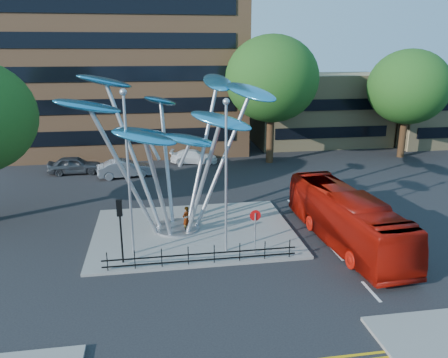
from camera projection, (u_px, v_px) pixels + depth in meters
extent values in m
plane|color=black|center=(226.00, 281.00, 21.11)|extent=(120.00, 120.00, 0.00)
cube|color=slate|center=(194.00, 232.00, 26.61)|extent=(12.00, 9.00, 0.15)
cube|color=#956441|center=(121.00, 7.00, 46.13)|extent=(25.00, 15.00, 30.00)
cube|color=tan|center=(319.00, 109.00, 50.76)|extent=(15.00, 8.00, 8.00)
cube|color=tan|center=(439.00, 113.00, 51.15)|extent=(12.00, 8.00, 7.00)
cylinder|color=black|center=(270.00, 134.00, 42.30)|extent=(0.70, 0.70, 5.72)
ellipsoid|color=#174814|center=(272.00, 79.00, 40.81)|extent=(8.80, 8.80, 8.10)
cylinder|color=black|center=(403.00, 133.00, 44.53)|extent=(0.70, 0.70, 5.06)
ellipsoid|color=#174814|center=(409.00, 87.00, 43.21)|extent=(8.00, 8.00, 7.36)
cylinder|color=#9EA0A5|center=(177.00, 228.00, 26.89)|extent=(2.80, 2.80, 0.12)
cylinder|color=#9EA0A5|center=(154.00, 171.00, 25.03)|extent=(0.24, 0.24, 7.80)
ellipsoid|color=#2C90C2|center=(88.00, 106.00, 22.47)|extent=(3.92, 2.95, 1.39)
cylinder|color=#9EA0A5|center=(169.00, 184.00, 24.98)|extent=(0.24, 0.24, 6.40)
ellipsoid|color=#2C90C2|center=(144.00, 137.00, 21.79)|extent=(3.47, 1.78, 1.31)
cylinder|color=#9EA0A5|center=(186.00, 177.00, 25.23)|extent=(0.24, 0.24, 7.00)
ellipsoid|color=#2C90C2|center=(221.00, 121.00, 22.99)|extent=(3.81, 3.11, 1.36)
cylinder|color=#9EA0A5|center=(195.00, 163.00, 25.91)|extent=(0.24, 0.24, 8.20)
ellipsoid|color=#2C90C2|center=(251.00, 92.00, 25.62)|extent=(3.52, 4.06, 1.44)
cylinder|color=#9EA0A5|center=(187.00, 157.00, 26.64)|extent=(0.24, 0.24, 8.60)
ellipsoid|color=#2C90C2|center=(217.00, 82.00, 27.63)|extent=(2.21, 3.79, 1.39)
cylinder|color=#9EA0A5|center=(171.00, 167.00, 26.75)|extent=(0.24, 0.24, 7.40)
ellipsoid|color=#2C90C2|center=(161.00, 101.00, 28.09)|extent=(3.02, 3.71, 1.34)
cylinder|color=#9EA0A5|center=(157.00, 158.00, 25.86)|extent=(0.24, 0.24, 8.80)
ellipsoid|color=#2C90C2|center=(105.00, 81.00, 25.49)|extent=(3.88, 3.60, 1.42)
ellipsoid|color=#2C90C2|center=(142.00, 133.00, 25.09)|extent=(3.40, 1.96, 1.13)
ellipsoid|color=#2C90C2|center=(190.00, 140.00, 25.05)|extent=(3.39, 2.16, 1.11)
cylinder|color=#9EA0A5|center=(129.00, 178.00, 22.46)|extent=(0.14, 0.14, 8.50)
sphere|color=#9EA0A5|center=(123.00, 92.00, 21.20)|extent=(0.36, 0.36, 0.36)
cylinder|color=#9EA0A5|center=(226.00, 181.00, 22.82)|extent=(0.14, 0.14, 8.00)
sphere|color=#9EA0A5|center=(226.00, 102.00, 21.64)|extent=(0.36, 0.36, 0.36)
cylinder|color=black|center=(121.00, 234.00, 22.20)|extent=(0.10, 0.10, 3.20)
cube|color=black|center=(119.00, 208.00, 21.80)|extent=(0.28, 0.18, 0.85)
sphere|color=#FF0C0C|center=(119.00, 203.00, 21.72)|extent=(0.18, 0.18, 0.18)
cylinder|color=#9EA0A5|center=(255.00, 233.00, 23.40)|extent=(0.08, 0.08, 2.30)
cylinder|color=red|center=(255.00, 215.00, 23.14)|extent=(0.60, 0.04, 0.60)
cube|color=white|center=(255.00, 215.00, 23.16)|extent=(0.42, 0.03, 0.10)
cylinder|color=black|center=(107.00, 262.00, 21.66)|extent=(0.05, 0.05, 1.00)
cylinder|color=black|center=(135.00, 260.00, 21.86)|extent=(0.05, 0.05, 1.00)
cylinder|color=black|center=(162.00, 258.00, 22.07)|extent=(0.05, 0.05, 1.00)
cylinder|color=black|center=(188.00, 256.00, 22.27)|extent=(0.05, 0.05, 1.00)
cylinder|color=black|center=(214.00, 254.00, 22.48)|extent=(0.05, 0.05, 1.00)
cylinder|color=black|center=(240.00, 252.00, 22.68)|extent=(0.05, 0.05, 1.00)
cylinder|color=black|center=(265.00, 250.00, 22.89)|extent=(0.05, 0.05, 1.00)
cylinder|color=black|center=(290.00, 248.00, 23.09)|extent=(0.05, 0.05, 1.00)
cube|color=black|center=(201.00, 254.00, 22.36)|extent=(10.00, 0.06, 0.06)
cube|color=black|center=(201.00, 260.00, 22.46)|extent=(10.00, 0.06, 0.06)
imported|color=#930F06|center=(346.00, 218.00, 24.85)|extent=(3.33, 11.16, 3.07)
imported|color=gray|center=(186.00, 219.00, 26.30)|extent=(0.68, 0.67, 1.58)
imported|color=#414449|center=(75.00, 165.00, 39.04)|extent=(4.64, 1.97, 1.57)
imported|color=#94969B|center=(125.00, 168.00, 37.97)|extent=(4.92, 2.41, 1.55)
imported|color=white|center=(194.00, 157.00, 42.56)|extent=(4.77, 2.46, 1.32)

